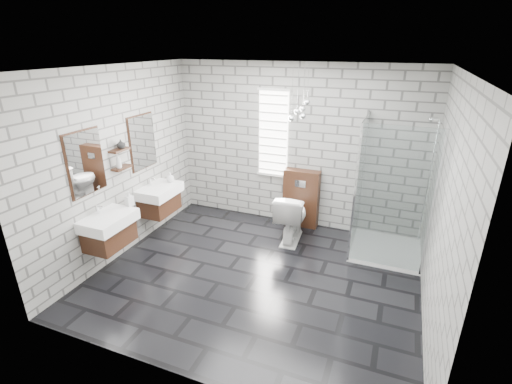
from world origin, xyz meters
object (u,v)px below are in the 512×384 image
Objects in this scene: cistern_panel at (301,198)px; toilet at (292,217)px; shower_enclosure at (382,224)px; vanity_right at (157,192)px; vanity_left at (106,221)px.

toilet is at bearing -90.00° from cistern_panel.
cistern_panel is 0.57m from toilet.
shower_enclosure is at bearing -20.93° from cistern_panel.
cistern_panel is 1.23× the size of toilet.
cistern_panel is (2.06, 1.17, -0.26)m from vanity_right.
shower_enclosure is 2.51× the size of toilet.
vanity_left is 3.10m from cistern_panel.
shower_enclosure reaches higher than cistern_panel.
cistern_panel is at bearing 48.34° from vanity_left.
shower_enclosure is at bearing 177.51° from toilet.
vanity_right is (0.00, 1.14, 0.00)m from vanity_left.
vanity_right is at bearing -150.33° from cistern_panel.
vanity_left is at bearing -90.00° from vanity_right.
cistern_panel is at bearing 29.67° from vanity_right.
vanity_left is 1.57× the size of cistern_panel.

